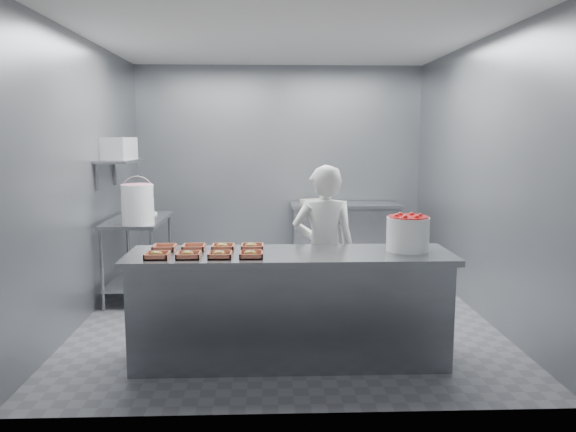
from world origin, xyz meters
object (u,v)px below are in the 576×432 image
(tray_7, at_px, (252,246))
(tray_6, at_px, (223,247))
(worker, at_px, (324,251))
(service_counter, at_px, (290,307))
(tray_3, at_px, (251,254))
(tray_2, at_px, (220,254))
(tray_0, at_px, (157,255))
(strawberry_tub, at_px, (408,232))
(tray_1, at_px, (188,255))
(tray_4, at_px, (164,247))
(appliance, at_px, (119,149))
(glaze_bucket, at_px, (138,204))
(tray_5, at_px, (194,247))
(prep_table, at_px, (139,245))
(back_counter, at_px, (345,235))

(tray_7, bearing_deg, tray_6, 180.00)
(tray_6, relative_size, worker, 0.12)
(service_counter, relative_size, worker, 1.65)
(tray_3, bearing_deg, tray_2, 180.00)
(tray_0, bearing_deg, worker, 28.92)
(tray_2, bearing_deg, service_counter, 15.58)
(tray_0, xyz_separation_m, tray_7, (0.72, 0.31, 0.00))
(service_counter, bearing_deg, strawberry_tub, 2.91)
(tray_7, bearing_deg, tray_3, -90.00)
(tray_1, height_order, tray_4, tray_1)
(tray_1, height_order, tray_2, same)
(tray_1, distance_m, worker, 1.36)
(tray_3, bearing_deg, tray_7, 90.00)
(tray_0, distance_m, tray_7, 0.78)
(tray_0, relative_size, tray_2, 1.00)
(strawberry_tub, bearing_deg, tray_2, -172.39)
(appliance, bearing_deg, glaze_bucket, -41.04)
(tray_5, bearing_deg, service_counter, -11.02)
(service_counter, height_order, strawberry_tub, strawberry_tub)
(tray_2, distance_m, tray_6, 0.31)
(tray_0, xyz_separation_m, glaze_bucket, (-0.51, 1.66, 0.20))
(prep_table, relative_size, tray_6, 6.40)
(tray_2, xyz_separation_m, tray_7, (0.24, 0.31, 0.00))
(tray_0, height_order, tray_2, same)
(tray_6, bearing_deg, tray_3, -51.82)
(prep_table, height_order, tray_5, tray_5)
(prep_table, relative_size, tray_1, 6.40)
(tray_0, relative_size, worker, 0.12)
(tray_5, bearing_deg, prep_table, 115.72)
(tray_4, height_order, tray_7, tray_7)
(tray_4, distance_m, glaze_bucket, 1.47)
(tray_3, bearing_deg, tray_0, 180.00)
(tray_2, distance_m, glaze_bucket, 1.95)
(tray_5, bearing_deg, tray_3, -32.61)
(tray_1, height_order, appliance, appliance)
(tray_5, distance_m, tray_7, 0.48)
(back_counter, bearing_deg, prep_table, -152.99)
(tray_7, xyz_separation_m, worker, (0.64, 0.45, -0.14))
(back_counter, relative_size, appliance, 4.60)
(tray_4, height_order, appliance, appliance)
(tray_5, bearing_deg, tray_1, -90.57)
(tray_4, distance_m, tray_5, 0.24)
(tray_0, height_order, glaze_bucket, glaze_bucket)
(service_counter, xyz_separation_m, tray_7, (-0.31, 0.15, 0.47))
(appliance, bearing_deg, tray_6, -39.28)
(prep_table, xyz_separation_m, tray_7, (1.34, -1.80, 0.33))
(tray_3, height_order, tray_5, tray_3)
(back_counter, relative_size, tray_7, 8.01)
(prep_table, bearing_deg, tray_0, -73.50)
(service_counter, bearing_deg, tray_3, -153.58)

